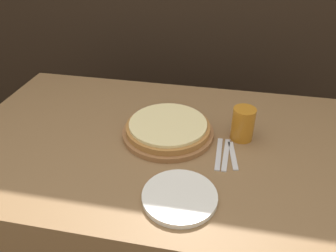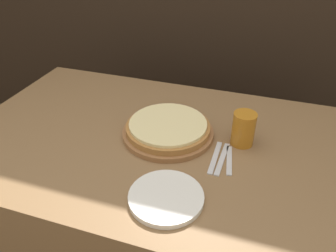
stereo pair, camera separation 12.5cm
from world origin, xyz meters
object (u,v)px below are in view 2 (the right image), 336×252
Objects in this scene: beer_glass at (244,128)px; dinner_plate at (166,197)px; pizza_on_board at (168,129)px; spoon at (229,160)px; fork at (215,157)px; dinner_knife at (222,159)px.

dinner_plate is (-0.18, -0.36, -0.06)m from beer_glass.
spoon is at bearing -18.65° from pizza_on_board.
beer_glass is 0.16m from fork.
dinner_plate reaches higher than fork.
beer_glass reaches higher than dinner_plate.
fork is at bearing -180.00° from dinner_knife.
beer_glass reaches higher than dinner_knife.
spoon is (0.25, -0.09, -0.02)m from pizza_on_board.
beer_glass is 0.15m from dinner_knife.
dinner_plate is at bearing -116.33° from beer_glass.
dinner_knife is 1.17× the size of spoon.
dinner_plate is (0.10, -0.33, -0.02)m from pizza_on_board.
pizza_on_board is 0.24m from dinner_knife.
dinner_plate is 1.24× the size of dinner_knife.
beer_glass is at bearing 66.62° from dinner_knife.
dinner_plate is 1.45× the size of spoon.
pizza_on_board reaches higher than dinner_knife.
pizza_on_board reaches higher than spoon.
dinner_knife is (0.13, 0.24, -0.01)m from dinner_plate.
spoon is (0.15, 0.24, -0.01)m from dinner_plate.
dinner_plate is 0.26m from fork.
beer_glass is 0.56× the size of dinner_plate.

